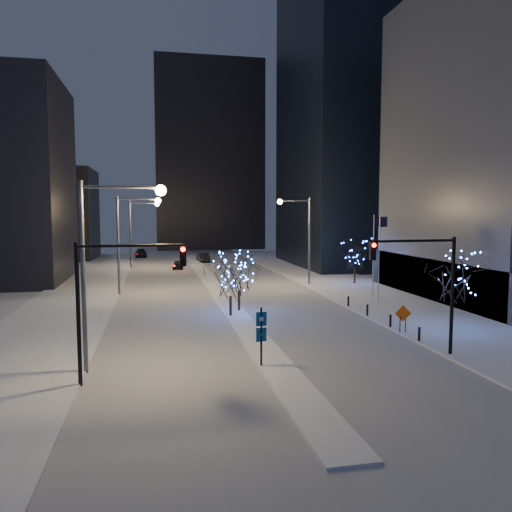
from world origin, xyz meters
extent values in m
plane|color=silver|center=(0.00, 0.00, 0.00)|extent=(160.00, 160.00, 0.00)
cube|color=#A8ADB7|center=(0.00, 35.00, 0.01)|extent=(20.00, 130.00, 0.02)
cube|color=white|center=(0.00, 30.00, 0.07)|extent=(2.00, 80.00, 0.15)
cube|color=white|center=(15.00, 20.00, 0.07)|extent=(10.00, 90.00, 0.15)
cube|color=white|center=(-14.00, 20.00, 0.07)|extent=(8.00, 90.00, 0.15)
cube|color=black|center=(-26.00, 70.00, 8.00)|extent=(18.00, 16.00, 16.00)
cube|color=black|center=(6.00, 92.00, 21.00)|extent=(24.00, 14.00, 42.00)
cylinder|color=#595E66|center=(-10.00, 2.00, 5.00)|extent=(0.24, 0.24, 10.00)
cylinder|color=#595E66|center=(-8.00, 2.00, 9.70)|extent=(4.00, 0.16, 0.16)
sphere|color=#FFD47F|center=(-6.00, 2.00, 9.55)|extent=(0.56, 0.56, 0.56)
cylinder|color=#595E66|center=(-10.00, 27.00, 5.00)|extent=(0.24, 0.24, 10.00)
cylinder|color=#595E66|center=(-8.00, 27.00, 9.70)|extent=(4.00, 0.16, 0.16)
sphere|color=#FFD47F|center=(-6.00, 27.00, 9.55)|extent=(0.56, 0.56, 0.56)
cylinder|color=#595E66|center=(-10.00, 52.00, 5.00)|extent=(0.24, 0.24, 10.00)
cylinder|color=#595E66|center=(-8.00, 52.00, 9.70)|extent=(4.00, 0.16, 0.16)
sphere|color=#FFD47F|center=(-6.00, 52.00, 9.55)|extent=(0.56, 0.56, 0.56)
cylinder|color=#595E66|center=(11.00, 30.00, 5.00)|extent=(0.24, 0.24, 10.00)
cylinder|color=#595E66|center=(9.25, 30.00, 9.70)|extent=(3.50, 0.16, 0.16)
sphere|color=#FFD47F|center=(7.50, 30.00, 9.55)|extent=(0.56, 0.56, 0.56)
cylinder|color=black|center=(-10.00, 0.00, 3.50)|extent=(0.20, 0.20, 7.00)
cylinder|color=black|center=(-7.50, 0.00, 6.80)|extent=(5.00, 0.14, 0.14)
cube|color=black|center=(-5.00, 0.00, 6.25)|extent=(0.32, 0.28, 1.00)
sphere|color=#FF0C05|center=(-5.00, -0.18, 6.60)|extent=(0.22, 0.22, 0.22)
cylinder|color=black|center=(10.50, 1.00, 3.50)|extent=(0.20, 0.20, 7.00)
cylinder|color=black|center=(8.00, 1.00, 6.80)|extent=(5.00, 0.14, 0.14)
cube|color=black|center=(5.50, 1.00, 6.25)|extent=(0.32, 0.28, 1.00)
sphere|color=#FF0C05|center=(5.50, 0.82, 6.60)|extent=(0.22, 0.22, 0.22)
cylinder|color=silver|center=(13.00, 16.00, 4.15)|extent=(0.10, 0.10, 8.00)
cube|color=black|center=(13.35, 16.00, 7.55)|extent=(0.70, 0.03, 0.90)
cylinder|color=silver|center=(13.60, 18.50, 4.15)|extent=(0.10, 0.10, 8.00)
cube|color=black|center=(13.95, 18.50, 7.55)|extent=(0.70, 0.03, 0.90)
cylinder|color=black|center=(10.20, 4.00, 0.60)|extent=(0.16, 0.16, 0.90)
cylinder|color=black|center=(10.20, 8.00, 0.60)|extent=(0.16, 0.16, 0.90)
cylinder|color=black|center=(10.20, 12.00, 0.60)|extent=(0.16, 0.16, 0.90)
cylinder|color=black|center=(10.20, 16.00, 0.60)|extent=(0.16, 0.16, 0.90)
imported|color=black|center=(-3.14, 49.19, 0.63)|extent=(1.74, 3.81, 1.27)
imported|color=black|center=(1.50, 58.98, 0.77)|extent=(2.01, 4.79, 1.54)
imported|color=black|center=(-9.00, 69.81, 0.74)|extent=(2.26, 5.15, 1.47)
cylinder|color=black|center=(-0.50, 14.31, 0.93)|extent=(0.22, 0.22, 1.57)
cylinder|color=black|center=(0.50, 16.23, 0.99)|extent=(0.22, 0.22, 1.68)
cylinder|color=black|center=(14.09, 6.47, 1.17)|extent=(0.22, 0.22, 2.04)
cylinder|color=black|center=(16.27, 29.20, 0.99)|extent=(0.22, 0.22, 1.68)
cylinder|color=black|center=(-0.82, 1.00, 1.66)|extent=(0.11, 0.11, 3.33)
cube|color=#0C488D|center=(-0.82, 1.00, 2.71)|extent=(0.59, 0.17, 0.76)
cube|color=#0C488D|center=(-0.82, 1.00, 1.85)|extent=(0.59, 0.17, 0.76)
cylinder|color=black|center=(10.10, 6.37, 0.71)|extent=(0.06, 0.06, 1.12)
cylinder|color=black|center=(10.50, 6.37, 0.71)|extent=(0.06, 0.06, 1.12)
cube|color=#F95E0D|center=(10.30, 6.37, 1.47)|extent=(1.14, 0.23, 1.15)
camera|label=1|loc=(-6.32, -24.73, 8.44)|focal=35.00mm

